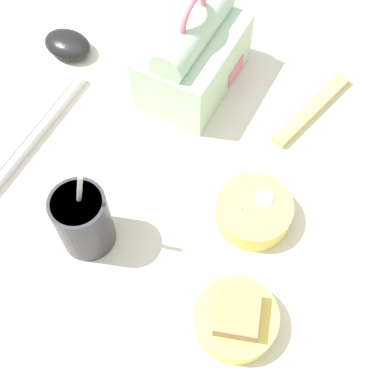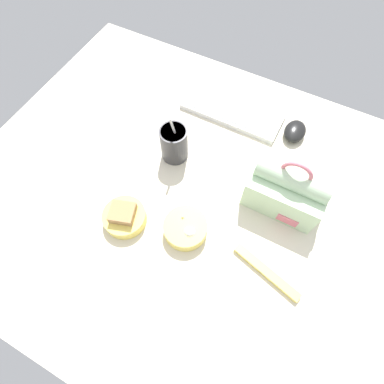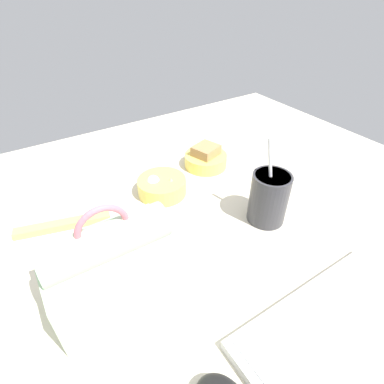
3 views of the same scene
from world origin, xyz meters
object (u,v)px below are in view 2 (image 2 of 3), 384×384
Objects in this scene: lunch_bag at (287,189)px; bento_bowl_snacks at (185,228)px; computer_mouse at (295,131)px; bento_bowl_sandwich at (124,217)px; chopstick_case at (266,272)px; keyboard at (232,111)px; soup_cup at (174,143)px.

lunch_bag is 1.71× the size of bento_bowl_snacks.
bento_bowl_snacks is 48.35cm from computer_mouse.
bento_bowl_sandwich is 1.28× the size of computer_mouse.
chopstick_case is (40.59, 4.38, -1.53)cm from bento_bowl_sandwich.
keyboard is at bearing 137.63° from lunch_bag.
soup_cup is at bearing -179.54° from lunch_bag.
bento_bowl_snacks reaches higher than keyboard.
computer_mouse is at bearing 38.78° from soup_cup.
keyboard is at bearing -178.44° from computer_mouse.
bento_bowl_sandwich is at bearing -163.51° from bento_bowl_snacks.
lunch_bag is 29.65cm from bento_bowl_snacks.
bento_bowl_snacks is at bearing -133.51° from lunch_bag.
bento_bowl_sandwich is at bearing -144.56° from lunch_bag.
keyboard is 54.60cm from chopstick_case.
chopstick_case is at bearing -56.65° from keyboard.
keyboard is 21.85cm from computer_mouse.
bento_bowl_sandwich is 40.85cm from chopstick_case.
chopstick_case is (30.02, -45.61, -0.22)cm from keyboard.
bento_bowl_snacks reaches higher than chopstick_case.
chopstick_case is at bearing 6.16° from bento_bowl_sandwich.
bento_bowl_sandwich is at bearing -122.64° from computer_mouse.
bento_bowl_sandwich is 0.61× the size of chopstick_case.
bento_bowl_sandwich reaches higher than bento_bowl_snacks.
bento_bowl_snacks is (16.56, 4.90, -0.12)cm from bento_bowl_sandwich.
keyboard is 3.64× the size of computer_mouse.
keyboard is 2.83× the size of bento_bowl_snacks.
computer_mouse is (-4.32, 24.45, -4.99)cm from lunch_bag.
soup_cup reaches higher than bento_bowl_sandwich.
bento_bowl_snacks is at bearing -54.51° from soup_cup.
chopstick_case is at bearing -79.91° from lunch_bag.
bento_bowl_sandwich reaches higher than computer_mouse.
lunch_bag is 25.32cm from computer_mouse.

